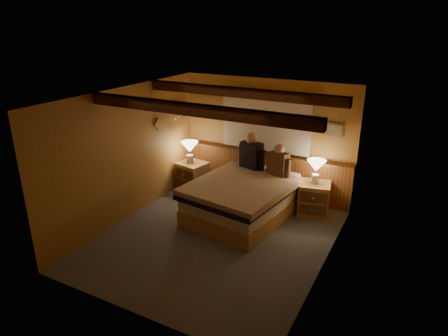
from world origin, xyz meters
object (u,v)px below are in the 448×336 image
Objects in this scene: duffel_bag at (209,192)px; nightstand_left at (192,176)px; lamp_right at (316,167)px; nightstand_right at (314,198)px; lamp_left at (190,148)px; bed at (243,199)px; person_left at (252,153)px; person_right at (279,162)px.

nightstand_left is at bearing 154.31° from duffel_bag.
nightstand_left is 1.43× the size of lamp_right.
nightstand_right is 2.72m from lamp_left.
nightstand_left is 2.68m from lamp_right.
lamp_left is at bearing 166.08° from bed.
nightstand_right is at bearing -47.83° from lamp_right.
person_left reaches higher than lamp_left.
nightstand_right is 2.11m from duffel_bag.
person_right is at bearing 64.12° from bed.
lamp_right is 2.24m from duffel_bag.
person_right reaches higher than lamp_right.
person_right is (-0.69, -0.11, 0.64)m from nightstand_right.
nightstand_left reaches higher than duffel_bag.
person_right is at bearing -170.29° from lamp_right.
duffel_bag is (-0.96, 0.40, -0.21)m from bed.
person_right reaches higher than nightstand_right.
nightstand_right is (2.62, 0.12, 0.00)m from nightstand_left.
person_right is at bearing 1.12° from lamp_left.
person_right is at bearing 3.26° from person_left.
person_right is at bearing 7.04° from duffel_bag.
nightstand_right is at bearing 13.93° from person_left.
bed is at bearing -158.20° from nightstand_right.
lamp_left reaches higher than lamp_right.
bed is 4.56× the size of duffel_bag.
duffel_bag is (0.56, -0.20, -0.79)m from lamp_left.
bed is 0.97m from person_right.
lamp_right is (1.11, 0.76, 0.57)m from bed.
person_left is 0.63m from person_right.
bed is 3.02× the size of person_left.
lamp_right is 0.92× the size of duffel_bag.
nightstand_right is (1.12, 0.75, -0.06)m from bed.
duffel_bag is at bearing 177.47° from nightstand_right.
bed is at bearing -145.64° from lamp_right.
lamp_right is at bearing 3.37° from lamp_left.
lamp_left is (-2.64, -0.15, 0.64)m from nightstand_right.
lamp_right is 0.69m from person_right.
lamp_right is (2.63, 0.15, -0.01)m from lamp_left.
duffel_bag is (-1.38, -0.24, -0.80)m from person_right.
nightstand_left is 2.62m from nightstand_right.
lamp_left is 1.04× the size of lamp_right.
bed is at bearing -25.57° from duffel_bag.
person_right reaches higher than lamp_left.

